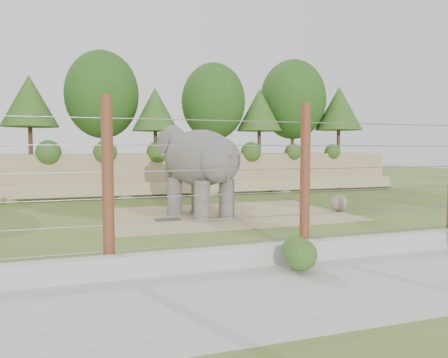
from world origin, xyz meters
name	(u,v)px	position (x,y,z in m)	size (l,w,h in m)	color
ground	(242,227)	(0.00, 0.00, 0.00)	(90.00, 90.00, 0.00)	#446521
back_embankment	(178,131)	(0.59, 12.68, 3.97)	(30.00, 5.52, 8.77)	#9C8A61
dirt_patch	(227,214)	(0.50, 3.00, 0.01)	(10.00, 7.00, 0.02)	tan
drain_grate	(168,220)	(-2.26, 2.23, 0.04)	(1.00, 0.60, 0.03)	#262628
elephant	(200,172)	(-0.81, 2.66, 1.88)	(1.99, 4.65, 3.77)	#655F5A
stone_ball	(339,203)	(5.50, 2.12, 0.39)	(0.74, 0.74, 0.74)	gray
retaining_wall	(314,250)	(0.00, -5.00, 0.25)	(26.00, 0.35, 0.50)	#B0ADA4
walkway	(363,283)	(0.00, -7.00, 0.01)	(26.00, 4.00, 0.01)	#B0ADA4
barrier_fence	(305,180)	(0.00, -4.50, 2.00)	(20.26, 0.26, 4.00)	brown
walkway_shrub	(294,256)	(-1.00, -5.80, 0.38)	(0.74, 0.74, 0.74)	#274F19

